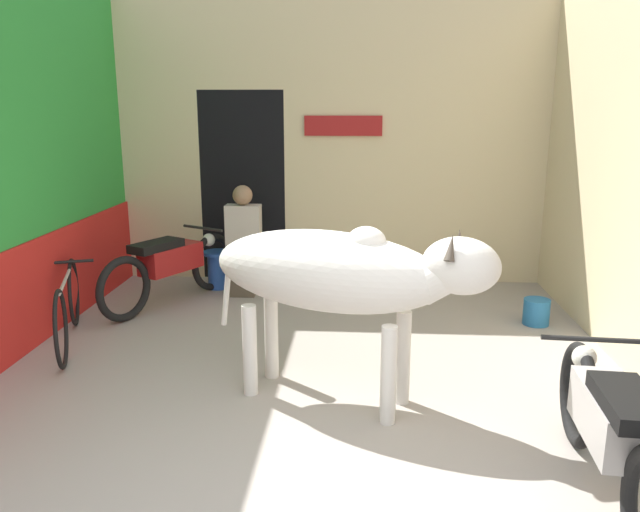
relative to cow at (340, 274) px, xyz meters
The scene contains 9 objects.
wall_left_shopfront 3.10m from the cow, 163.35° to the left, with size 0.25×4.90×3.45m.
wall_back_with_doorway 3.67m from the cow, 99.79° to the left, with size 5.16×0.93×3.45m.
cow is the anchor object (origin of this frame).
motorcycle_near 1.96m from the cow, 36.74° to the right, with size 0.58×1.95×0.79m.
motorcycle_far 2.97m from the cow, 131.06° to the left, with size 1.03×1.80×0.79m.
bicycle 2.78m from the cow, 158.65° to the left, with size 0.68×1.68×0.69m.
shopkeeper_seated 2.94m from the cow, 114.29° to the left, with size 0.40×0.34×1.26m.
plastic_stool 3.33m from the cow, 118.63° to the left, with size 0.35×0.35×0.45m.
bucket 2.76m from the cow, 43.13° to the left, with size 0.26×0.26×0.26m.
Camera 1 is at (0.38, -2.70, 2.15)m, focal length 35.00 mm.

